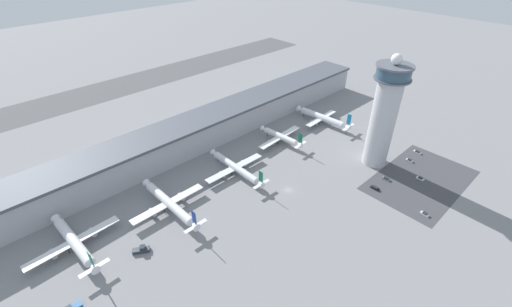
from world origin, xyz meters
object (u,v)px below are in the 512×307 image
at_px(car_black_suv, 410,160).
at_px(car_navy_sedan, 386,179).
at_px(car_silver_sedan, 417,152).
at_px(service_truck_catering, 141,250).
at_px(car_grey_coupe, 375,188).
at_px(airplane_gate_charlie, 236,168).
at_px(airplane_gate_delta, 281,137).
at_px(car_blue_compact, 420,178).
at_px(airplane_gate_alpha, 74,242).
at_px(airplane_gate_bravo, 169,203).
at_px(car_red_hatchback, 425,214).
at_px(airplane_gate_echo, 322,118).
at_px(control_tower, 384,113).

height_order(car_black_suv, car_navy_sedan, car_navy_sedan).
xyz_separation_m(car_black_suv, car_silver_sedan, (12.02, 0.85, -0.02)).
xyz_separation_m(service_truck_catering, car_grey_coupe, (109.99, -46.20, -0.45)).
height_order(airplane_gate_charlie, car_black_suv, airplane_gate_charlie).
relative_size(airplane_gate_delta, car_blue_compact, 8.85).
bearing_deg(airplane_gate_charlie, service_truck_catering, -167.21).
bearing_deg(car_silver_sedan, airplane_gate_alpha, 159.84).
xyz_separation_m(airplane_gate_bravo, airplane_gate_delta, (85.41, 6.71, -0.37)).
distance_m(service_truck_catering, car_silver_sedan, 166.50).
bearing_deg(car_navy_sedan, car_black_suv, -0.80).
bearing_deg(car_blue_compact, airplane_gate_alpha, 152.98).
relative_size(car_grey_coupe, car_blue_compact, 1.17).
bearing_deg(car_navy_sedan, service_truck_catering, 159.25).
bearing_deg(car_red_hatchback, airplane_gate_charlie, 116.93).
xyz_separation_m(airplane_gate_echo, car_blue_compact, (-12.53, -77.09, -3.63)).
bearing_deg(car_grey_coupe, airplane_gate_echo, 59.45).
distance_m(airplane_gate_bravo, car_blue_compact, 134.44).
bearing_deg(car_red_hatchback, car_navy_sedan, 66.20).
distance_m(airplane_gate_charlie, airplane_gate_delta, 42.80).
bearing_deg(control_tower, car_black_suv, -41.38).
height_order(control_tower, car_black_suv, control_tower).
bearing_deg(service_truck_catering, airplane_gate_bravo, 31.46).
distance_m(airplane_gate_echo, car_grey_coupe, 75.00).
distance_m(airplane_gate_alpha, car_red_hatchback, 159.73).
bearing_deg(airplane_gate_charlie, airplane_gate_bravo, -178.49).
relative_size(airplane_gate_bravo, airplane_gate_charlie, 1.04).
xyz_separation_m(airplane_gate_alpha, airplane_gate_charlie, (85.08, -5.56, -0.46)).
distance_m(car_blue_compact, car_silver_sedan, 27.88).
bearing_deg(car_silver_sedan, airplane_gate_bravo, 156.69).
bearing_deg(airplane_gate_echo, car_grey_coupe, -120.55).
bearing_deg(service_truck_catering, car_silver_sedan, -15.91).
relative_size(airplane_gate_delta, car_silver_sedan, 7.69).
distance_m(airplane_gate_delta, car_blue_compact, 83.99).
height_order(control_tower, airplane_gate_alpha, control_tower).
height_order(service_truck_catering, car_red_hatchback, service_truck_catering).
bearing_deg(airplane_gate_charlie, airplane_gate_delta, 7.48).
relative_size(car_red_hatchback, car_navy_sedan, 0.96).
relative_size(airplane_gate_echo, car_navy_sedan, 10.07).
xyz_separation_m(airplane_gate_alpha, airplane_gate_echo, (167.79, -2.09, -0.22)).
relative_size(airplane_gate_alpha, car_blue_compact, 9.96).
relative_size(airplane_gate_bravo, car_black_suv, 10.89).
bearing_deg(airplane_gate_delta, car_black_suv, -58.93).
bearing_deg(car_navy_sedan, car_red_hatchback, -113.80).
bearing_deg(car_silver_sedan, car_blue_compact, -151.86).
height_order(car_silver_sedan, car_navy_sedan, car_navy_sedan).
relative_size(car_black_suv, car_silver_sedan, 0.86).
distance_m(airplane_gate_bravo, car_navy_sedan, 116.01).
xyz_separation_m(control_tower, airplane_gate_charlie, (-66.51, 47.03, -28.01)).
height_order(service_truck_catering, car_blue_compact, service_truck_catering).
bearing_deg(airplane_gate_alpha, control_tower, -19.13).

